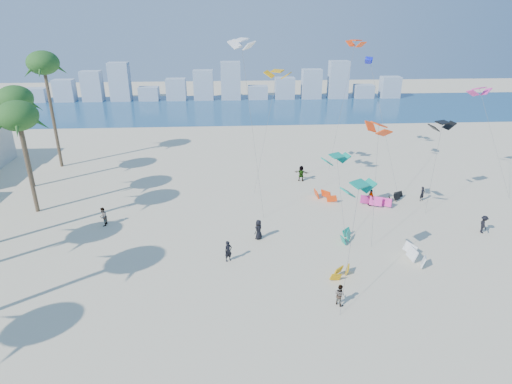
{
  "coord_description": "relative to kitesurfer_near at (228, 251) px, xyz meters",
  "views": [
    {
      "loc": [
        0.83,
        -18.37,
        19.05
      ],
      "look_at": [
        3.0,
        16.0,
        4.5
      ],
      "focal_mm": 30.32,
      "sensor_mm": 36.0,
      "label": 1
    }
  ],
  "objects": [
    {
      "name": "ground",
      "position": [
        -0.5,
        -12.26,
        -0.9
      ],
      "size": [
        220.0,
        220.0,
        0.0
      ],
      "primitive_type": "plane",
      "color": "beige",
      "rests_on": "ground"
    },
    {
      "name": "ocean",
      "position": [
        -0.5,
        59.74,
        -0.9
      ],
      "size": [
        220.0,
        220.0,
        0.0
      ],
      "primitive_type": "plane",
      "color": "navy",
      "rests_on": "ground"
    },
    {
      "name": "kitesurfer_near",
      "position": [
        0.0,
        0.0,
        0.0
      ],
      "size": [
        0.79,
        0.71,
        1.8
      ],
      "primitive_type": "imported",
      "rotation": [
        0.0,
        0.0,
        0.55
      ],
      "color": "black",
      "rests_on": "ground"
    },
    {
      "name": "kitesurfer_mid",
      "position": [
        7.7,
        -6.18,
        -0.11
      ],
      "size": [
        0.95,
        0.98,
        1.59
      ],
      "primitive_type": "imported",
      "rotation": [
        0.0,
        0.0,
        2.21
      ],
      "color": "gray",
      "rests_on": "ground"
    },
    {
      "name": "kitesurfers_far",
      "position": [
        8.44,
        9.51,
        0.01
      ],
      "size": [
        36.11,
        15.36,
        1.91
      ],
      "color": "black",
      "rests_on": "ground"
    },
    {
      "name": "grounded_kites",
      "position": [
        13.6,
        5.95,
        -0.44
      ],
      "size": [
        12.19,
        17.18,
        1.03
      ],
      "color": "#D8980B",
      "rests_on": "ground"
    },
    {
      "name": "flying_kites",
      "position": [
        13.6,
        10.5,
        10.24
      ],
      "size": [
        30.77,
        32.16,
        17.18
      ],
      "color": "#0C9175",
      "rests_on": "ground"
    },
    {
      "name": "distant_skyline",
      "position": [
        -1.68,
        69.74,
        2.19
      ],
      "size": [
        85.0,
        3.0,
        8.4
      ],
      "color": "#9EADBF",
      "rests_on": "ground"
    }
  ]
}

